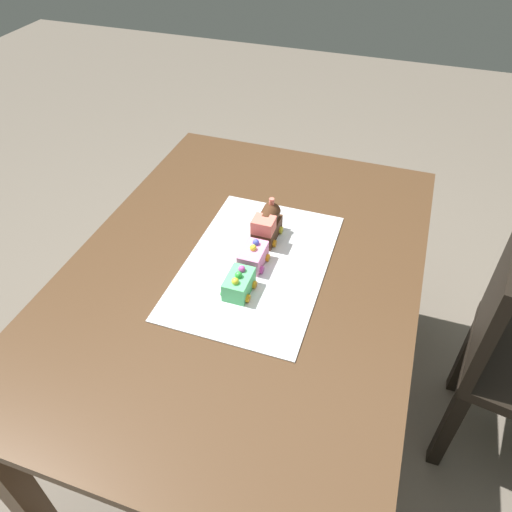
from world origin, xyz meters
TOP-DOWN VIEW (x-y plane):
  - ground_plane at (0.00, 0.00)m, footprint 8.00×8.00m
  - dining_table at (0.00, 0.00)m, footprint 1.40×1.00m
  - cake_board at (-0.02, 0.03)m, footprint 0.60×0.40m
  - cake_locomotive at (-0.14, 0.02)m, footprint 0.14×0.08m
  - cake_car_gondola_bubblegum at (-0.01, 0.02)m, footprint 0.10×0.08m
  - cake_car_caboose_mint_green at (0.10, 0.02)m, footprint 0.10×0.08m

SIDE VIEW (x-z plane):
  - ground_plane at x=0.00m, z-range 0.00..0.00m
  - dining_table at x=0.00m, z-range 0.26..1.00m
  - cake_board at x=-0.02m, z-range 0.74..0.74m
  - cake_car_gondola_bubblegum at x=-0.01m, z-range 0.74..0.81m
  - cake_car_caboose_mint_green at x=0.10m, z-range 0.74..0.81m
  - cake_locomotive at x=-0.14m, z-range 0.73..0.85m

